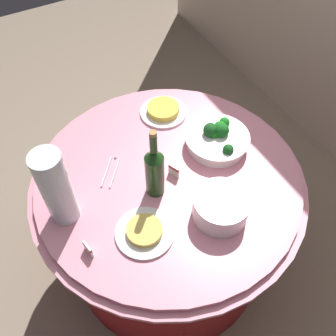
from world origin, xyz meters
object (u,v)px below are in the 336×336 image
serving_tongs (111,171)px  label_placard_front (88,249)px  decorative_fruit_vase (58,192)px  label_placard_mid (174,170)px  food_plate_fried_egg (163,111)px  plate_stack (221,207)px  food_plate_noodles (145,232)px  wine_bottle (155,170)px  broccoli_bowl (217,139)px

serving_tongs → label_placard_front: (0.30, -0.22, 0.03)m
decorative_fruit_vase → label_placard_mid: 0.47m
food_plate_fried_egg → label_placard_mid: label_placard_mid is taller
serving_tongs → label_placard_front: label_placard_front is taller
plate_stack → food_plate_noodles: (-0.07, -0.29, -0.04)m
plate_stack → label_placard_front: plate_stack is taller
label_placard_front → plate_stack: bearing=78.9°
wine_bottle → plate_stack: bearing=35.8°
broccoli_bowl → label_placard_front: broccoli_bowl is taller
label_placard_front → decorative_fruit_vase: bearing=-175.5°
wine_bottle → serving_tongs: size_ratio=2.21×
broccoli_bowl → wine_bottle: bearing=-76.9°
decorative_fruit_vase → food_plate_noodles: 0.34m
plate_stack → food_plate_noodles: size_ratio=0.95×
wine_bottle → label_placard_front: wine_bottle is taller
decorative_fruit_vase → label_placard_mid: bearing=84.9°
food_plate_fried_egg → plate_stack: bearing=-8.0°
broccoli_bowl → decorative_fruit_vase: bearing=-89.1°
food_plate_fried_egg → food_plate_noodles: (0.53, -0.37, -0.00)m
food_plate_noodles → label_placard_mid: size_ratio=4.00×
food_plate_fried_egg → label_placard_front: (0.50, -0.58, 0.01)m
decorative_fruit_vase → label_placard_front: (0.19, 0.02, -0.12)m
decorative_fruit_vase → food_plate_fried_egg: decorative_fruit_vase is taller
decorative_fruit_vase → food_plate_noodles: (0.22, 0.22, -0.14)m
food_plate_noodles → label_placard_mid: bearing=128.6°
plate_stack → food_plate_noodles: plate_stack is taller
wine_bottle → food_plate_noodles: bearing=-39.8°
food_plate_noodles → serving_tongs: bearing=178.0°
serving_tongs → label_placard_front: 0.37m
wine_bottle → food_plate_noodles: wine_bottle is taller
food_plate_noodles → plate_stack: bearing=76.8°
plate_stack → wine_bottle: 0.28m
broccoli_bowl → plate_stack: broccoli_bowl is taller
broccoli_bowl → plate_stack: (0.30, -0.19, 0.01)m
serving_tongs → label_placard_front: bearing=-36.2°
broccoli_bowl → label_placard_front: size_ratio=5.09×
plate_stack → label_placard_mid: size_ratio=3.82×
serving_tongs → food_plate_fried_egg: 0.41m
plate_stack → serving_tongs: 0.49m
serving_tongs → food_plate_fried_egg: food_plate_fried_egg is taller
food_plate_fried_egg → broccoli_bowl: bearing=19.9°
decorative_fruit_vase → serving_tongs: (-0.11, 0.23, -0.14)m
food_plate_fried_egg → label_placard_front: bearing=-49.3°
decorative_fruit_vase → food_plate_noodles: size_ratio=1.55×
food_plate_fried_egg → label_placard_mid: bearing=-22.3°
serving_tongs → plate_stack: bearing=34.8°
decorative_fruit_vase → serving_tongs: 0.30m
broccoli_bowl → wine_bottle: (0.08, -0.35, 0.09)m
broccoli_bowl → food_plate_noodles: broccoli_bowl is taller
food_plate_fried_egg → label_placard_front: size_ratio=4.00×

